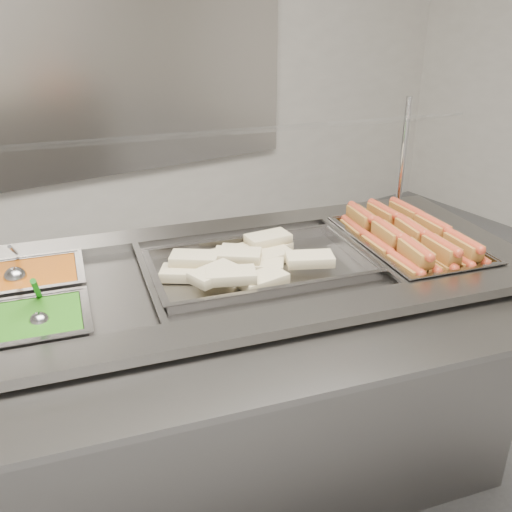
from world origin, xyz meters
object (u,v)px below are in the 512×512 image
sneeze_guard (220,138)px  pan_hotdogs (408,251)px  ladle (15,276)px  steam_counter (243,379)px  serving_spoon (39,316)px  pan_wraps (259,269)px

sneeze_guard → pan_hotdogs: sneeze_guard is taller
pan_hotdogs → ladle: 1.24m
steam_counter → pan_hotdogs: pan_hotdogs is taller
serving_spoon → sneeze_guard: bearing=16.7°
pan_wraps → serving_spoon: (-0.65, 0.02, 0.03)m
pan_wraps → sneeze_guard: bearing=91.2°
pan_wraps → ladle: bearing=155.9°
pan_wraps → ladle: (-0.65, 0.29, 0.03)m
steam_counter → ladle: (-0.59, 0.28, 0.43)m
steam_counter → serving_spoon: 0.73m
steam_counter → sneeze_guard: (0.05, 0.20, 0.76)m
pan_wraps → serving_spoon: 0.65m
sneeze_guard → pan_hotdogs: (0.52, -0.34, -0.38)m
pan_hotdogs → serving_spoon: (-1.16, 0.15, 0.05)m
sneeze_guard → ladle: bearing=173.1°
serving_spoon → pan_hotdogs: bearing=-7.3°
sneeze_guard → serving_spoon: bearing=-163.3°
ladle → steam_counter: bearing=-25.0°
sneeze_guard → serving_spoon: 0.75m
steam_counter → ladle: ladle is taller
pan_hotdogs → pan_wraps: size_ratio=0.81×
steam_counter → serving_spoon: size_ratio=11.86×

